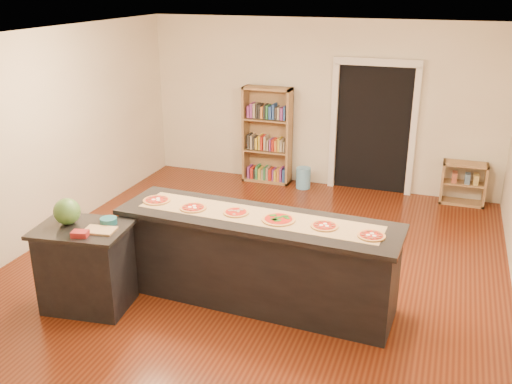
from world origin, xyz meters
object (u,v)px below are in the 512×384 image
(kitchen_island, at_px, (257,259))
(low_shelf, at_px, (463,183))
(side_counter, at_px, (86,267))
(waste_bin, at_px, (303,178))
(bookshelf, at_px, (267,135))
(watermelon, at_px, (67,211))

(kitchen_island, relative_size, low_shelf, 4.50)
(side_counter, height_order, waste_bin, side_counter)
(side_counter, bearing_deg, bookshelf, 75.91)
(side_counter, distance_m, low_shelf, 5.96)
(side_counter, xyz_separation_m, low_shelf, (3.83, 4.56, -0.14))
(kitchen_island, xyz_separation_m, watermelon, (-1.88, -0.69, 0.58))
(low_shelf, relative_size, waste_bin, 1.89)
(kitchen_island, relative_size, watermelon, 10.91)
(side_counter, bearing_deg, kitchen_island, 15.60)
(bookshelf, height_order, low_shelf, bookshelf)
(low_shelf, bearing_deg, bookshelf, -179.96)
(waste_bin, height_order, watermelon, watermelon)
(side_counter, xyz_separation_m, waste_bin, (1.25, 4.42, -0.30))
(watermelon, bearing_deg, waste_bin, 71.90)
(low_shelf, xyz_separation_m, waste_bin, (-2.58, -0.13, -0.16))
(kitchen_island, distance_m, waste_bin, 3.75)
(kitchen_island, height_order, side_counter, kitchen_island)
(bookshelf, distance_m, watermelon, 4.59)
(side_counter, xyz_separation_m, watermelon, (-0.18, 0.03, 0.61))
(bookshelf, xyz_separation_m, watermelon, (-0.74, -4.53, 0.25))
(side_counter, distance_m, waste_bin, 4.61)
(low_shelf, relative_size, watermelon, 2.42)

